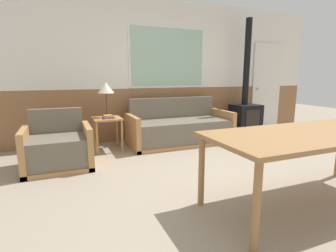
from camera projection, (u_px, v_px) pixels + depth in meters
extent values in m
plane|color=gray|center=(247.00, 183.00, 3.12)|extent=(16.00, 16.00, 0.00)
cube|color=#8E603D|center=(165.00, 113.00, 5.41)|extent=(7.20, 0.06, 1.01)
cube|color=silver|center=(165.00, 45.00, 5.16)|extent=(7.20, 0.06, 1.69)
cube|color=white|center=(168.00, 57.00, 5.18)|extent=(1.60, 0.01, 1.18)
cube|color=#99BCA8|center=(168.00, 57.00, 5.18)|extent=(1.52, 0.02, 1.10)
cube|color=#B27F4C|center=(180.00, 142.00, 4.93)|extent=(1.92, 0.83, 0.06)
cube|color=#6B6051|center=(181.00, 131.00, 4.87)|extent=(1.76, 0.75, 0.39)
cube|color=#6B6051|center=(173.00, 107.00, 5.15)|extent=(1.76, 0.10, 0.39)
cube|color=#B27F4C|center=(132.00, 132.00, 4.54)|extent=(0.08, 0.83, 0.59)
cube|color=#B27F4C|center=(222.00, 125.00, 5.23)|extent=(0.08, 0.83, 0.59)
cube|color=#B27F4C|center=(59.00, 165.00, 3.65)|extent=(0.88, 0.77, 0.06)
cube|color=#6B6051|center=(58.00, 151.00, 3.59)|extent=(0.72, 0.69, 0.38)
cube|color=#6B6051|center=(56.00, 120.00, 3.84)|extent=(0.72, 0.10, 0.35)
cube|color=#B27F4C|center=(25.00, 150.00, 3.45)|extent=(0.08, 0.77, 0.58)
cube|color=#B27F4C|center=(88.00, 145.00, 3.75)|extent=(0.08, 0.77, 0.58)
cube|color=#B27F4C|center=(107.00, 119.00, 4.42)|extent=(0.47, 0.47, 0.03)
cylinder|color=#B27F4C|center=(97.00, 138.00, 4.21)|extent=(0.04, 0.04, 0.53)
cylinder|color=#B27F4C|center=(122.00, 136.00, 4.36)|extent=(0.04, 0.04, 0.53)
cylinder|color=#B27F4C|center=(94.00, 133.00, 4.58)|extent=(0.04, 0.04, 0.53)
cylinder|color=#B27F4C|center=(117.00, 132.00, 4.73)|extent=(0.04, 0.04, 0.53)
cylinder|color=#4C3823|center=(107.00, 116.00, 4.50)|extent=(0.15, 0.15, 0.02)
cylinder|color=#4C3823|center=(107.00, 105.00, 4.46)|extent=(0.02, 0.02, 0.39)
cone|color=beige|center=(106.00, 88.00, 4.40)|extent=(0.27, 0.27, 0.18)
cube|color=#994C84|center=(109.00, 118.00, 4.35)|extent=(0.21, 0.17, 0.02)
cube|color=#994C84|center=(108.00, 117.00, 4.34)|extent=(0.17, 0.14, 0.02)
cube|color=gold|center=(108.00, 116.00, 4.33)|extent=(0.16, 0.13, 0.02)
cube|color=#9E7042|center=(313.00, 134.00, 2.49)|extent=(2.09, 0.90, 0.04)
cylinder|color=#9E7042|center=(256.00, 208.00, 1.84)|extent=(0.06, 0.06, 0.69)
cylinder|color=#9E7042|center=(201.00, 171.00, 2.54)|extent=(0.06, 0.06, 0.69)
cylinder|color=black|center=(241.00, 135.00, 5.44)|extent=(0.04, 0.04, 0.10)
cylinder|color=black|center=(259.00, 133.00, 5.61)|extent=(0.04, 0.04, 0.10)
cylinder|color=black|center=(231.00, 131.00, 5.79)|extent=(0.04, 0.04, 0.10)
cylinder|color=black|center=(247.00, 130.00, 5.96)|extent=(0.04, 0.04, 0.10)
cube|color=black|center=(245.00, 117.00, 5.64)|extent=(0.57, 0.47, 0.55)
cube|color=black|center=(253.00, 119.00, 5.42)|extent=(0.34, 0.01, 0.39)
cylinder|color=black|center=(247.00, 62.00, 5.46)|extent=(0.13, 0.13, 1.76)
cube|color=silver|center=(266.00, 87.00, 6.23)|extent=(0.81, 0.04, 1.99)
sphere|color=silver|center=(258.00, 89.00, 6.09)|extent=(0.06, 0.06, 0.06)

